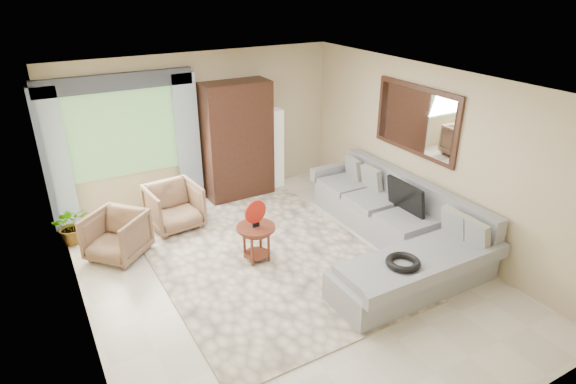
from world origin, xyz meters
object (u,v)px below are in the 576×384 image
armoire (237,141)px  potted_plant (72,225)px  tv_screen (406,197)px  armchair_left (117,236)px  armchair_right (174,207)px  coffee_table (256,243)px  floor_lamp (275,148)px  sectional_sofa (395,231)px

armoire → potted_plant: bearing=-172.9°
tv_screen → armchair_left: size_ratio=0.98×
potted_plant → armoire: (2.94, 0.36, 0.75)m
armchair_right → potted_plant: armchair_right is taller
armoire → tv_screen: bearing=-61.5°
armchair_left → armchair_right: bearing=73.4°
armchair_left → armchair_right: armchair_right is taller
coffee_table → armchair_right: armchair_right is taller
armchair_right → floor_lamp: 2.37m
armchair_left → armchair_right: 1.11m
armchair_left → floor_lamp: size_ratio=0.50×
armchair_left → coffee_table: bearing=15.3°
potted_plant → armchair_left: bearing=-56.1°
tv_screen → potted_plant: bearing=151.6°
coffee_table → floor_lamp: floor_lamp is taller
potted_plant → tv_screen: bearing=-28.4°
armchair_right → armchair_left: bearing=-159.9°
armchair_left → armchair_right: size_ratio=0.94×
coffee_table → floor_lamp: bearing=56.1°
armchair_right → armoire: bearing=18.9°
coffee_table → armchair_left: 2.01m
armchair_left → armoire: bearing=72.7°
sectional_sofa → armchair_right: 3.48m
armoire → sectional_sofa: bearing=-66.9°
armoire → floor_lamp: armoire is taller
sectional_sofa → potted_plant: bearing=148.7°
tv_screen → armchair_right: (-2.92, 2.12, -0.36)m
tv_screen → coffee_table: (-2.22, 0.56, -0.43)m
sectional_sofa → tv_screen: bearing=26.5°
sectional_sofa → armoire: 3.24m
tv_screen → floor_lamp: (-0.70, 2.82, 0.03)m
floor_lamp → potted_plant: bearing=-173.5°
sectional_sofa → armchair_left: size_ratio=4.60×
armoire → floor_lamp: bearing=4.3°
potted_plant → floor_lamp: size_ratio=0.40×
armoire → floor_lamp: size_ratio=1.40×
floor_lamp → armchair_left: bearing=-159.8°
armchair_right → floor_lamp: bearing=12.1°
tv_screen → armoire: size_ratio=0.35×
potted_plant → coffee_table: bearing=-39.8°
tv_screen → armoire: armoire is taller
armchair_right → armoire: 1.71m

